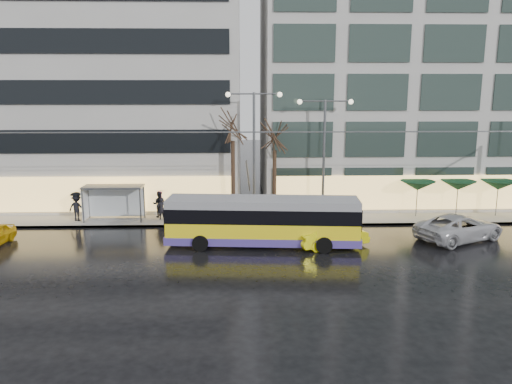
{
  "coord_description": "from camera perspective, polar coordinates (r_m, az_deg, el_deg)",
  "views": [
    {
      "loc": [
        1.08,
        -24.43,
        9.33
      ],
      "look_at": [
        1.97,
        5.0,
        3.28
      ],
      "focal_mm": 35.0,
      "sensor_mm": 36.0,
      "label": 1
    }
  ],
  "objects": [
    {
      "name": "ground",
      "position": [
        26.18,
        -4.03,
        -9.3
      ],
      "size": [
        140.0,
        140.0,
        0.0
      ],
      "primitive_type": "plane",
      "color": "black",
      "rests_on": "ground"
    },
    {
      "name": "sidewalk",
      "position": [
        39.54,
        -0.35,
        -1.92
      ],
      "size": [
        80.0,
        10.0,
        0.15
      ],
      "primitive_type": "cube",
      "color": "gray",
      "rests_on": "ground"
    },
    {
      "name": "kerb",
      "position": [
        34.75,
        -0.15,
        -3.83
      ],
      "size": [
        80.0,
        0.1,
        0.15
      ],
      "primitive_type": "cube",
      "color": "slate",
      "rests_on": "ground"
    },
    {
      "name": "building_left",
      "position": [
        46.71,
        -23.82,
        12.89
      ],
      "size": [
        34.0,
        14.0,
        22.0
      ],
      "primitive_type": "cube",
      "color": "#AAA7A2",
      "rests_on": "sidewalk"
    },
    {
      "name": "building_right",
      "position": [
        47.1,
        21.39,
        14.89
      ],
      "size": [
        32.0,
        14.0,
        25.0
      ],
      "primitive_type": "cube",
      "color": "#AAA7A2",
      "rests_on": "sidewalk"
    },
    {
      "name": "trolleybus",
      "position": [
        30.15,
        0.77,
        -3.54
      ],
      "size": [
        11.7,
        4.91,
        5.35
      ],
      "color": "yellow",
      "rests_on": "ground"
    },
    {
      "name": "catenary",
      "position": [
        32.77,
        -1.85,
        2.7
      ],
      "size": [
        42.24,
        5.12,
        7.0
      ],
      "color": "#595B60",
      "rests_on": "ground"
    },
    {
      "name": "bus_shelter",
      "position": [
        37.11,
        -16.47,
        -0.32
      ],
      "size": [
        4.2,
        1.6,
        2.51
      ],
      "color": "#595B60",
      "rests_on": "sidewalk"
    },
    {
      "name": "street_lamp_near",
      "position": [
        35.4,
        -0.24,
        6.21
      ],
      "size": [
        3.96,
        0.36,
        9.03
      ],
      "color": "#595B60",
      "rests_on": "sidewalk"
    },
    {
      "name": "street_lamp_far",
      "position": [
        35.91,
        7.81,
        5.73
      ],
      "size": [
        3.96,
        0.36,
        8.53
      ],
      "color": "#595B60",
      "rests_on": "sidewalk"
    },
    {
      "name": "tree_a",
      "position": [
        35.51,
        -2.69,
        7.98
      ],
      "size": [
        3.2,
        3.2,
        8.4
      ],
      "color": "black",
      "rests_on": "sidewalk"
    },
    {
      "name": "tree_b",
      "position": [
        35.84,
        2.16,
        6.92
      ],
      "size": [
        3.2,
        3.2,
        7.7
      ],
      "color": "black",
      "rests_on": "sidewalk"
    },
    {
      "name": "parasol_a",
      "position": [
        38.34,
        18.0,
        0.7
      ],
      "size": [
        2.5,
        2.5,
        2.65
      ],
      "color": "#595B60",
      "rests_on": "sidewalk"
    },
    {
      "name": "parasol_b",
      "position": [
        39.45,
        22.1,
        0.71
      ],
      "size": [
        2.5,
        2.5,
        2.65
      ],
      "color": "#595B60",
      "rests_on": "sidewalk"
    },
    {
      "name": "parasol_c",
      "position": [
        40.75,
        25.96,
        0.71
      ],
      "size": [
        2.5,
        2.5,
        2.65
      ],
      "color": "#595B60",
      "rests_on": "sidewalk"
    },
    {
      "name": "taxi_b",
      "position": [
        30.57,
        8.61,
        -4.83
      ],
      "size": [
        4.8,
        3.04,
        1.49
      ],
      "primitive_type": "imported",
      "rotation": [
        0.0,
        0.0,
        1.92
      ],
      "color": "#F9ED0D",
      "rests_on": "ground"
    },
    {
      "name": "sedan_silver",
      "position": [
        34.03,
        22.24,
        -3.75
      ],
      "size": [
        6.51,
        5.02,
        1.64
      ],
      "primitive_type": "imported",
      "rotation": [
        0.0,
        0.0,
        2.02
      ],
      "color": "#BDBCC1",
      "rests_on": "ground"
    },
    {
      "name": "pedestrian_a",
      "position": [
        36.35,
        -10.78,
        -0.84
      ],
      "size": [
        1.27,
        1.28,
        2.19
      ],
      "color": "black",
      "rests_on": "sidewalk"
    },
    {
      "name": "pedestrian_b",
      "position": [
        37.13,
        -11.0,
        -1.38
      ],
      "size": [
        0.94,
        0.74,
        1.94
      ],
      "color": "black",
      "rests_on": "sidewalk"
    },
    {
      "name": "pedestrian_c",
      "position": [
        37.68,
        -19.81,
        -1.41
      ],
      "size": [
        1.35,
        0.97,
        2.11
      ],
      "color": "black",
      "rests_on": "sidewalk"
    }
  ]
}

